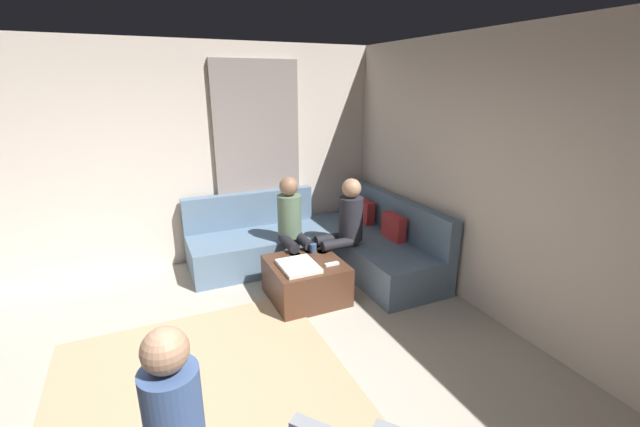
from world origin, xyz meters
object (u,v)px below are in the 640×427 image
at_px(ottoman, 306,280).
at_px(sectional_couch, 323,244).
at_px(person_on_couch_side, 293,224).
at_px(person_on_couch_back, 343,226).
at_px(coffee_mug, 313,248).
at_px(game_remote, 332,264).

bearing_deg(ottoman, sectional_couch, 142.97).
distance_m(ottoman, person_on_couch_side, 0.71).
bearing_deg(sectional_couch, person_on_couch_back, 7.33).
height_order(sectional_couch, coffee_mug, sectional_couch).
height_order(coffee_mug, person_on_couch_side, person_on_couch_side).
height_order(person_on_couch_back, person_on_couch_side, same).
bearing_deg(person_on_couch_side, person_on_couch_back, 151.46).
relative_size(sectional_couch, person_on_couch_side, 2.12).
bearing_deg(person_on_couch_side, game_remote, 102.11).
height_order(coffee_mug, person_on_couch_back, person_on_couch_back).
relative_size(coffee_mug, game_remote, 0.63).
distance_m(coffee_mug, person_on_couch_back, 0.44).
bearing_deg(person_on_couch_back, sectional_couch, 7.33).
distance_m(sectional_couch, coffee_mug, 0.62).
bearing_deg(game_remote, coffee_mug, -174.29).
xyz_separation_m(sectional_couch, ottoman, (0.70, -0.52, -0.07)).
xyz_separation_m(ottoman, person_on_couch_side, (-0.55, 0.06, 0.45)).
bearing_deg(sectional_couch, person_on_couch_side, -72.22).
relative_size(ottoman, coffee_mug, 8.00).
bearing_deg(ottoman, person_on_couch_side, 173.35).
distance_m(person_on_couch_back, person_on_couch_side, 0.59).
xyz_separation_m(game_remote, person_on_couch_back, (-0.45, 0.36, 0.23)).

